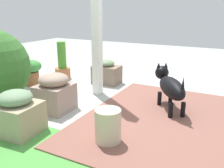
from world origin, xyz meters
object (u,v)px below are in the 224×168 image
dog (170,86)px  terracotta_pot_broad (31,70)px  stone_planter_far (17,113)px  terracotta_pot_tall (62,66)px  porch_pillar (96,10)px  stone_planter_mid (55,92)px  ceramic_urn (108,126)px  stone_planter_nearest (107,73)px

dog → terracotta_pot_broad: bearing=-0.0°
stone_planter_far → terracotta_pot_broad: stone_planter_far is taller
terracotta_pot_tall → porch_pillar: bearing=156.7°
porch_pillar → terracotta_pot_broad: (1.25, 0.14, -1.01)m
stone_planter_far → dog: bearing=-132.8°
stone_planter_mid → dog: (-1.32, -0.69, 0.08)m
terracotta_pot_tall → dog: (-2.21, 0.59, 0.08)m
dog → ceramic_urn: dog is taller
terracotta_pot_tall → terracotta_pot_broad: bearing=70.4°
porch_pillar → terracotta_pot_broad: bearing=6.4°
porch_pillar → stone_planter_nearest: size_ratio=5.31×
porch_pillar → stone_planter_far: size_ratio=5.22×
porch_pillar → ceramic_urn: size_ratio=7.20×
porch_pillar → stone_planter_nearest: 1.21m
stone_planter_far → dog: size_ratio=0.65×
porch_pillar → stone_planter_mid: 1.33m
dog → ceramic_urn: bearing=74.4°
dog → ceramic_urn: (0.31, 1.10, -0.15)m
porch_pillar → terracotta_pot_broad: 1.61m
stone_planter_nearest → stone_planter_mid: (0.01, 1.38, 0.05)m
stone_planter_mid → terracotta_pot_broad: bearing=-32.2°
stone_planter_far → dog: dog is taller
porch_pillar → dog: 1.50m
stone_planter_mid → terracotta_pot_tall: 1.56m
terracotta_pot_tall → terracotta_pot_broad: size_ratio=1.58×
dog → ceramic_urn: size_ratio=2.14×
terracotta_pot_broad → stone_planter_nearest: bearing=-148.4°
stone_planter_nearest → stone_planter_mid: 1.38m
stone_planter_far → terracotta_pot_tall: (0.95, -1.96, 0.03)m
terracotta_pot_broad → ceramic_urn: 2.39m
stone_planter_far → dog: 1.86m
stone_planter_far → stone_planter_mid: bearing=-85.2°
porch_pillar → terracotta_pot_tall: 1.52m
stone_planter_far → terracotta_pot_tall: 2.17m
stone_planter_nearest → stone_planter_far: bearing=91.2°
stone_planter_mid → ceramic_urn: size_ratio=1.42×
ceramic_urn → terracotta_pot_tall: bearing=-41.7°
dog → ceramic_urn: 1.16m
porch_pillar → dog: size_ratio=3.37×
porch_pillar → stone_planter_nearest: bearing=-75.7°
stone_planter_mid → terracotta_pot_broad: stone_planter_mid is taller
stone_planter_nearest → terracotta_pot_broad: 1.31m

